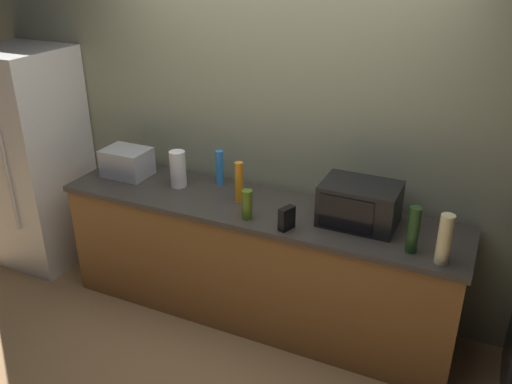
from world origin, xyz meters
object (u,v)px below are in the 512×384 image
(refrigerator, at_px, (32,159))
(cordless_phone, at_px, (287,218))
(bottle_spray_cleaner, at_px, (220,168))
(toaster_oven, at_px, (127,162))
(bottle_hand_soap, at_px, (445,239))
(microwave, at_px, (360,204))
(bottle_wine, at_px, (413,230))
(paper_towel_roll, at_px, (178,169))
(bottle_olive_oil, at_px, (247,205))
(bottle_dish_soap, at_px, (239,182))

(refrigerator, height_order, cordless_phone, refrigerator)
(refrigerator, height_order, bottle_spray_cleaner, refrigerator)
(toaster_oven, height_order, bottle_hand_soap, bottle_hand_soap)
(cordless_phone, bearing_deg, refrigerator, -164.74)
(toaster_oven, distance_m, bottle_hand_soap, 2.37)
(microwave, relative_size, cordless_phone, 3.20)
(bottle_spray_cleaner, bearing_deg, bottle_wine, -14.54)
(cordless_phone, xyz_separation_m, bottle_spray_cleaner, (-0.71, 0.44, 0.05))
(paper_towel_roll, relative_size, bottle_wine, 0.95)
(bottle_hand_soap, bearing_deg, paper_towel_roll, 172.15)
(toaster_oven, height_order, bottle_wine, bottle_wine)
(paper_towel_roll, distance_m, bottle_spray_cleaner, 0.30)
(bottle_olive_oil, bearing_deg, paper_towel_roll, 160.01)
(bottle_dish_soap, bearing_deg, bottle_wine, -8.32)
(bottle_olive_oil, bearing_deg, microwave, 20.06)
(refrigerator, height_order, microwave, refrigerator)
(toaster_oven, distance_m, cordless_phone, 1.46)
(paper_towel_roll, relative_size, bottle_hand_soap, 0.91)
(microwave, height_order, bottle_wine, bottle_wine)
(bottle_olive_oil, distance_m, bottle_dish_soap, 0.27)
(toaster_oven, relative_size, bottle_dish_soap, 1.18)
(bottle_dish_soap, bearing_deg, bottle_spray_cleaner, 142.13)
(toaster_oven, height_order, bottle_spray_cleaner, bottle_spray_cleaner)
(bottle_olive_oil, height_order, bottle_dish_soap, bottle_dish_soap)
(refrigerator, bearing_deg, toaster_oven, 3.68)
(bottle_spray_cleaner, bearing_deg, cordless_phone, -31.60)
(paper_towel_roll, relative_size, bottle_olive_oil, 1.36)
(bottle_hand_soap, bearing_deg, microwave, 154.68)
(microwave, bearing_deg, bottle_olive_oil, -159.94)
(cordless_phone, distance_m, bottle_wine, 0.76)
(refrigerator, bearing_deg, bottle_spray_cleaner, 7.39)
(cordless_phone, relative_size, bottle_hand_soap, 0.50)
(cordless_phone, bearing_deg, toaster_oven, -170.55)
(cordless_phone, distance_m, bottle_hand_soap, 0.93)
(bottle_olive_oil, bearing_deg, bottle_hand_soap, -0.69)
(toaster_oven, bearing_deg, cordless_phone, -11.16)
(bottle_olive_oil, bearing_deg, bottle_wine, 1.73)
(bottle_olive_oil, height_order, bottle_hand_soap, bottle_hand_soap)
(bottle_dish_soap, bearing_deg, bottle_olive_oil, -52.04)
(bottle_dish_soap, bearing_deg, microwave, 2.56)
(bottle_dish_soap, bearing_deg, refrigerator, -179.68)
(bottle_spray_cleaner, bearing_deg, microwave, -8.67)
(microwave, relative_size, toaster_oven, 1.41)
(toaster_oven, bearing_deg, bottle_spray_cleaner, 12.11)
(bottle_hand_soap, distance_m, bottle_spray_cleaner, 1.69)
(microwave, bearing_deg, cordless_phone, -144.92)
(toaster_oven, distance_m, bottle_spray_cleaner, 0.74)
(bottle_spray_cleaner, height_order, bottle_wine, bottle_wine)
(cordless_phone, xyz_separation_m, bottle_olive_oil, (-0.29, 0.03, 0.02))
(bottle_olive_oil, distance_m, bottle_hand_soap, 1.22)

